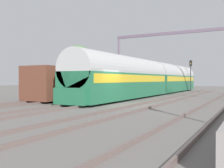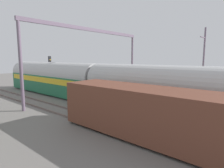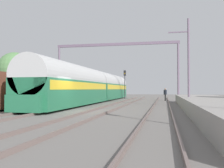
{
  "view_description": "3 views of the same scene",
  "coord_description": "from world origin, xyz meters",
  "px_view_note": "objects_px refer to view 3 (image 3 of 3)",
  "views": [
    {
      "loc": [
        8.37,
        -16.74,
        1.79
      ],
      "look_at": [
        -2.07,
        2.66,
        1.42
      ],
      "focal_mm": 42.11,
      "sensor_mm": 36.0,
      "label": 1
    },
    {
      "loc": [
        -15.25,
        0.17,
        4.5
      ],
      "look_at": [
        0.53,
        13.55,
        1.64
      ],
      "focal_mm": 30.12,
      "sensor_mm": 36.0,
      "label": 2
    },
    {
      "loc": [
        6.49,
        -17.24,
        1.61
      ],
      "look_at": [
        -1.03,
        18.53,
        2.35
      ],
      "focal_mm": 40.36,
      "sensor_mm": 36.0,
      "label": 3
    }
  ],
  "objects_px": {
    "person_crossing": "(165,93)",
    "freight_car": "(27,91)",
    "railway_signal_far": "(125,80)",
    "catenary_gantry": "(116,57)",
    "passenger_train": "(95,86)"
  },
  "relations": [
    {
      "from": "freight_car",
      "to": "catenary_gantry",
      "type": "height_order",
      "value": "catenary_gantry"
    },
    {
      "from": "passenger_train",
      "to": "freight_car",
      "type": "xyz_separation_m",
      "value": [
        -4.14,
        -9.11,
        -0.5
      ]
    },
    {
      "from": "freight_car",
      "to": "railway_signal_far",
      "type": "xyz_separation_m",
      "value": [
        6.05,
        20.65,
        1.6
      ]
    },
    {
      "from": "passenger_train",
      "to": "catenary_gantry",
      "type": "relative_size",
      "value": 1.95
    },
    {
      "from": "passenger_train",
      "to": "freight_car",
      "type": "relative_size",
      "value": 2.53
    },
    {
      "from": "railway_signal_far",
      "to": "catenary_gantry",
      "type": "bearing_deg",
      "value": -89.02
    },
    {
      "from": "passenger_train",
      "to": "catenary_gantry",
      "type": "xyz_separation_m",
      "value": [
        2.07,
        2.8,
        3.95
      ]
    },
    {
      "from": "freight_car",
      "to": "person_crossing",
      "type": "relative_size",
      "value": 7.51
    },
    {
      "from": "person_crossing",
      "to": "railway_signal_far",
      "type": "height_order",
      "value": "railway_signal_far"
    },
    {
      "from": "railway_signal_far",
      "to": "person_crossing",
      "type": "bearing_deg",
      "value": -45.75
    },
    {
      "from": "freight_car",
      "to": "railway_signal_far",
      "type": "bearing_deg",
      "value": 73.66
    },
    {
      "from": "person_crossing",
      "to": "freight_car",
      "type": "bearing_deg",
      "value": -1.57
    },
    {
      "from": "passenger_train",
      "to": "person_crossing",
      "type": "distance_m",
      "value": 9.84
    },
    {
      "from": "catenary_gantry",
      "to": "person_crossing",
      "type": "bearing_deg",
      "value": 15.95
    },
    {
      "from": "railway_signal_far",
      "to": "catenary_gantry",
      "type": "relative_size",
      "value": 0.28
    }
  ]
}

